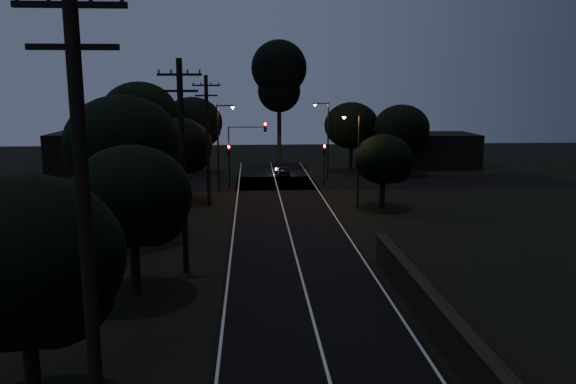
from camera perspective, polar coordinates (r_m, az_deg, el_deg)
road_surface at (r=45.88m, az=-0.59°, el=-1.41°), size 60.00×70.00×0.03m
retaining_wall at (r=21.55m, az=26.01°, el=-15.20°), size 6.93×26.00×1.60m
utility_pole_near at (r=12.64m, az=-19.76°, el=-5.52°), size 2.20×0.30×12.00m
utility_pole_mid at (r=29.14m, az=-10.67°, el=2.83°), size 2.20×0.30×11.00m
utility_pole_far at (r=45.99m, az=-8.19°, el=5.42°), size 2.20×0.30×10.50m
tree_left_a at (r=17.48m, az=-24.87°, el=-6.73°), size 5.75×5.75×7.27m
tree_left_b at (r=26.58m, az=-15.22°, el=-0.68°), size 5.54×5.54×7.04m
tree_left_c at (r=36.54m, az=-16.06°, el=4.43°), size 7.23×7.23×9.14m
tree_left_d at (r=48.17m, az=-10.73°, el=4.47°), size 5.55×5.55×7.04m
tree_far_nw at (r=63.97m, az=-9.49°, el=6.85°), size 6.70×6.70×8.48m
tree_far_w at (r=60.63m, az=-14.59°, el=7.48°), size 7.94×7.94×10.12m
tree_far_ne at (r=64.78m, az=6.67°, el=6.61°), size 6.22×6.22×7.86m
tree_far_e at (r=62.99m, az=11.66°, el=6.25°), size 6.06×6.06×7.68m
tree_right_a at (r=45.24m, az=9.88°, el=3.17°), size 4.64×4.64×5.90m
tall_pine at (r=68.77m, az=-0.91°, el=11.76°), size 6.65×6.65×15.11m
building_left at (r=68.36m, az=-18.66°, el=3.90°), size 10.00×8.00×4.40m
building_right at (r=70.78m, az=14.79°, el=4.16°), size 9.00×7.00×4.00m
signal_left at (r=54.12m, az=-6.01°, el=3.43°), size 0.28×0.35×4.10m
signal_right at (r=54.55m, az=3.71°, el=3.52°), size 0.28×0.35×4.10m
signal_mast at (r=53.92m, az=-4.24°, el=5.04°), size 3.70×0.35×6.25m
streetlight_a at (r=51.98m, az=-6.91°, el=5.11°), size 1.66×0.26×8.00m
streetlight_b at (r=58.41m, az=3.91°, el=5.77°), size 1.66×0.26×8.00m
streetlight_c at (r=44.77m, az=6.96°, el=3.85°), size 1.46×0.26×7.50m
car at (r=60.45m, az=-0.51°, el=2.10°), size 1.55×3.54×1.19m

